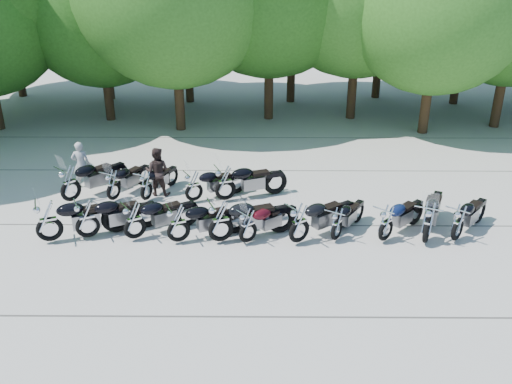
{
  "coord_description": "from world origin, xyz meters",
  "views": [
    {
      "loc": [
        0.11,
        -13.03,
        7.51
      ],
      "look_at": [
        0.0,
        1.5,
        1.1
      ],
      "focal_mm": 38.0,
      "sensor_mm": 36.0,
      "label": 1
    }
  ],
  "objects_px": {
    "motorcycle_1": "(87,218)",
    "motorcycle_6": "(299,222)",
    "motorcycle_4": "(221,220)",
    "motorcycle_12": "(113,184)",
    "motorcycle_5": "(248,225)",
    "motorcycle_13": "(146,185)",
    "motorcycle_7": "(337,223)",
    "motorcycle_14": "(194,185)",
    "motorcycle_0": "(48,220)",
    "rider_1": "(157,171)",
    "motorcycle_3": "(178,223)",
    "motorcycle_9": "(428,221)",
    "motorcycle_10": "(458,222)",
    "motorcycle_15": "(225,182)",
    "motorcycle_8": "(386,222)",
    "motorcycle_11": "(70,182)",
    "motorcycle_2": "(134,220)",
    "rider_0": "(81,165)"
  },
  "relations": [
    {
      "from": "motorcycle_2",
      "to": "motorcycle_12",
      "type": "distance_m",
      "value": 2.95
    },
    {
      "from": "motorcycle_3",
      "to": "motorcycle_12",
      "type": "xyz_separation_m",
      "value": [
        -2.54,
        2.84,
        -0.05
      ]
    },
    {
      "from": "motorcycle_5",
      "to": "motorcycle_11",
      "type": "distance_m",
      "value": 6.44
    },
    {
      "from": "motorcycle_1",
      "to": "motorcycle_14",
      "type": "bearing_deg",
      "value": -73.82
    },
    {
      "from": "motorcycle_0",
      "to": "motorcycle_1",
      "type": "bearing_deg",
      "value": -98.35
    },
    {
      "from": "motorcycle_13",
      "to": "motorcycle_2",
      "type": "bearing_deg",
      "value": 119.22
    },
    {
      "from": "motorcycle_4",
      "to": "motorcycle_12",
      "type": "bearing_deg",
      "value": 31.38
    },
    {
      "from": "rider_1",
      "to": "motorcycle_8",
      "type": "bearing_deg",
      "value": 161.42
    },
    {
      "from": "motorcycle_1",
      "to": "motorcycle_7",
      "type": "relative_size",
      "value": 1.18
    },
    {
      "from": "motorcycle_11",
      "to": "rider_0",
      "type": "height_order",
      "value": "rider_0"
    },
    {
      "from": "motorcycle_4",
      "to": "rider_0",
      "type": "relative_size",
      "value": 1.54
    },
    {
      "from": "motorcycle_9",
      "to": "motorcycle_4",
      "type": "bearing_deg",
      "value": 24.35
    },
    {
      "from": "motorcycle_5",
      "to": "rider_1",
      "type": "bearing_deg",
      "value": 3.84
    },
    {
      "from": "motorcycle_7",
      "to": "motorcycle_10",
      "type": "distance_m",
      "value": 3.4
    },
    {
      "from": "motorcycle_3",
      "to": "motorcycle_9",
      "type": "distance_m",
      "value": 6.94
    },
    {
      "from": "motorcycle_4",
      "to": "motorcycle_9",
      "type": "bearing_deg",
      "value": -111.5
    },
    {
      "from": "motorcycle_3",
      "to": "motorcycle_4",
      "type": "bearing_deg",
      "value": -111.66
    },
    {
      "from": "motorcycle_13",
      "to": "rider_1",
      "type": "relative_size",
      "value": 1.23
    },
    {
      "from": "motorcycle_1",
      "to": "motorcycle_6",
      "type": "distance_m",
      "value": 5.99
    },
    {
      "from": "motorcycle_10",
      "to": "motorcycle_15",
      "type": "distance_m",
      "value": 7.21
    },
    {
      "from": "motorcycle_7",
      "to": "motorcycle_13",
      "type": "bearing_deg",
      "value": 8.85
    },
    {
      "from": "motorcycle_9",
      "to": "motorcycle_12",
      "type": "distance_m",
      "value": 9.89
    },
    {
      "from": "motorcycle_6",
      "to": "motorcycle_0",
      "type": "bearing_deg",
      "value": 53.37
    },
    {
      "from": "motorcycle_0",
      "to": "rider_1",
      "type": "bearing_deg",
      "value": -57.34
    },
    {
      "from": "motorcycle_2",
      "to": "motorcycle_3",
      "type": "distance_m",
      "value": 1.28
    },
    {
      "from": "motorcycle_3",
      "to": "motorcycle_10",
      "type": "relative_size",
      "value": 1.04
    },
    {
      "from": "motorcycle_5",
      "to": "motorcycle_13",
      "type": "bearing_deg",
      "value": 11.51
    },
    {
      "from": "motorcycle_8",
      "to": "motorcycle_15",
      "type": "bearing_deg",
      "value": 14.83
    },
    {
      "from": "motorcycle_6",
      "to": "rider_1",
      "type": "bearing_deg",
      "value": 16.47
    },
    {
      "from": "motorcycle_0",
      "to": "motorcycle_2",
      "type": "bearing_deg",
      "value": -107.11
    },
    {
      "from": "motorcycle_1",
      "to": "motorcycle_2",
      "type": "distance_m",
      "value": 1.35
    },
    {
      "from": "motorcycle_2",
      "to": "motorcycle_8",
      "type": "distance_m",
      "value": 7.08
    },
    {
      "from": "motorcycle_5",
      "to": "motorcycle_7",
      "type": "bearing_deg",
      "value": -124.81
    },
    {
      "from": "motorcycle_7",
      "to": "motorcycle_6",
      "type": "bearing_deg",
      "value": 42.57
    },
    {
      "from": "motorcycle_2",
      "to": "rider_0",
      "type": "height_order",
      "value": "rider_0"
    },
    {
      "from": "motorcycle_13",
      "to": "motorcycle_14",
      "type": "xyz_separation_m",
      "value": [
        1.58,
        -0.09,
        0.03
      ]
    },
    {
      "from": "motorcycle_4",
      "to": "motorcycle_12",
      "type": "relative_size",
      "value": 1.18
    },
    {
      "from": "motorcycle_4",
      "to": "motorcycle_8",
      "type": "relative_size",
      "value": 1.14
    },
    {
      "from": "motorcycle_3",
      "to": "motorcycle_7",
      "type": "relative_size",
      "value": 1.14
    },
    {
      "from": "motorcycle_4",
      "to": "motorcycle_15",
      "type": "distance_m",
      "value": 2.8
    },
    {
      "from": "motorcycle_6",
      "to": "motorcycle_12",
      "type": "height_order",
      "value": "motorcycle_6"
    },
    {
      "from": "motorcycle_11",
      "to": "motorcycle_14",
      "type": "height_order",
      "value": "motorcycle_11"
    },
    {
      "from": "motorcycle_0",
      "to": "motorcycle_13",
      "type": "xyz_separation_m",
      "value": [
        2.16,
        2.85,
        -0.14
      ]
    },
    {
      "from": "motorcycle_8",
      "to": "motorcycle_15",
      "type": "xyz_separation_m",
      "value": [
        -4.67,
        2.7,
        0.07
      ]
    },
    {
      "from": "motorcycle_11",
      "to": "motorcycle_4",
      "type": "bearing_deg",
      "value": -167.24
    },
    {
      "from": "motorcycle_11",
      "to": "rider_0",
      "type": "bearing_deg",
      "value": -48.18
    },
    {
      "from": "motorcycle_7",
      "to": "motorcycle_14",
      "type": "xyz_separation_m",
      "value": [
        -4.32,
        2.6,
        0.04
      ]
    },
    {
      "from": "motorcycle_15",
      "to": "motorcycle_11",
      "type": "bearing_deg",
      "value": 69.74
    },
    {
      "from": "motorcycle_9",
      "to": "rider_1",
      "type": "xyz_separation_m",
      "value": [
        -8.11,
        3.39,
        0.12
      ]
    },
    {
      "from": "motorcycle_0",
      "to": "motorcycle_1",
      "type": "xyz_separation_m",
      "value": [
        1.01,
        0.24,
        -0.04
      ]
    }
  ]
}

